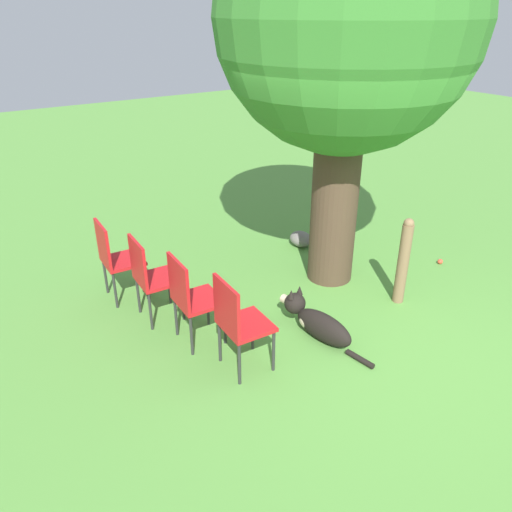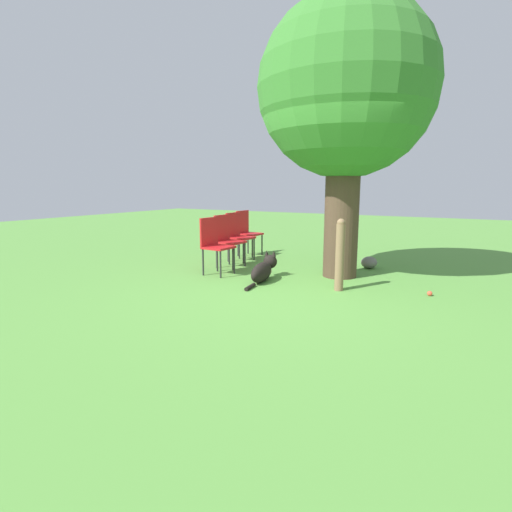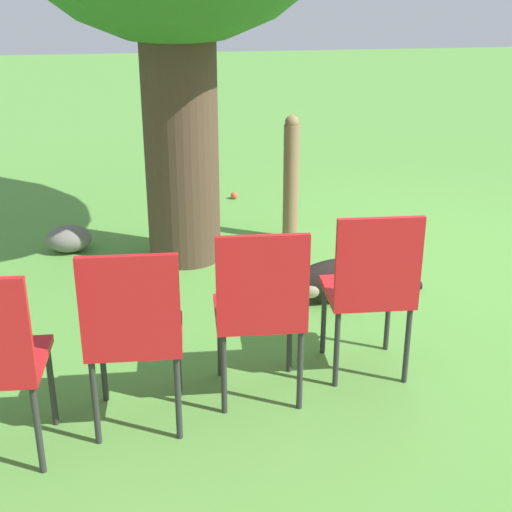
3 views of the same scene
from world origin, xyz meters
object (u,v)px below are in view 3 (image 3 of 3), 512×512
at_px(red_chair_0, 371,284).
at_px(red_chair_1, 260,304).
at_px(tennis_ball, 234,195).
at_px(dog, 325,279).
at_px(fence_post, 291,178).
at_px(red_chair_2, 134,328).

distance_m(red_chair_0, red_chair_1, 0.63).
bearing_deg(red_chair_1, tennis_ball, -1.94).
bearing_deg(red_chair_0, dog, 2.95).
distance_m(fence_post, red_chair_2, 2.76).
bearing_deg(tennis_ball, red_chair_2, 165.86).
bearing_deg(fence_post, red_chair_1, 164.97).
relative_size(fence_post, tennis_ball, 15.05).
height_order(red_chair_0, red_chair_2, same).
xyz_separation_m(dog, tennis_ball, (2.39, 0.31, -0.13)).
bearing_deg(dog, red_chair_2, 37.51).
distance_m(fence_post, red_chair_0, 2.16).
bearing_deg(red_chair_0, red_chair_2, 107.29).
xyz_separation_m(dog, red_chair_1, (-1.09, 0.61, 0.38)).
xyz_separation_m(red_chair_0, red_chair_2, (-0.31, 1.23, 0.00)).
distance_m(red_chair_1, tennis_ball, 3.53).
bearing_deg(red_chair_1, red_chair_0, -72.71).
height_order(fence_post, tennis_ball, fence_post).
distance_m(red_chair_1, red_chair_2, 0.63).
height_order(red_chair_0, red_chair_1, same).
height_order(red_chair_2, tennis_ball, red_chair_2).
xyz_separation_m(red_chair_0, red_chair_1, (-0.16, 0.61, 0.00)).
relative_size(red_chair_1, tennis_ball, 13.96).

